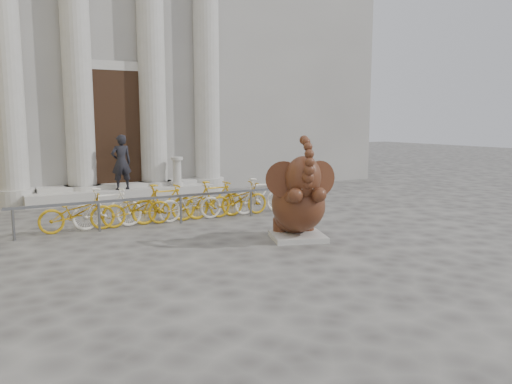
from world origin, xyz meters
TOP-DOWN VIEW (x-y plane):
  - ground at (0.00, 0.00)m, footprint 80.00×80.00m
  - classical_building at (0.00, 14.93)m, footprint 22.00×10.70m
  - entrance_steps at (0.00, 9.40)m, footprint 6.00×1.20m
  - elephant_statue at (1.95, 1.90)m, footprint 1.50×1.79m
  - bike_rack at (0.29, 5.02)m, footprint 8.00×0.53m
  - pedestrian at (-0.10, 9.11)m, footprint 0.68×0.47m
  - balustrade_post at (1.77, 9.10)m, footprint 0.40×0.40m

SIDE VIEW (x-z plane):
  - ground at x=0.00m, z-range 0.00..0.00m
  - entrance_steps at x=0.00m, z-range 0.00..0.36m
  - bike_rack at x=0.29m, z-range 0.00..1.00m
  - balustrade_post at x=1.77m, z-range 0.32..1.31m
  - elephant_statue at x=1.95m, z-range -0.31..1.95m
  - pedestrian at x=-0.10m, z-range 0.36..2.13m
  - classical_building at x=0.00m, z-range -0.02..11.98m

